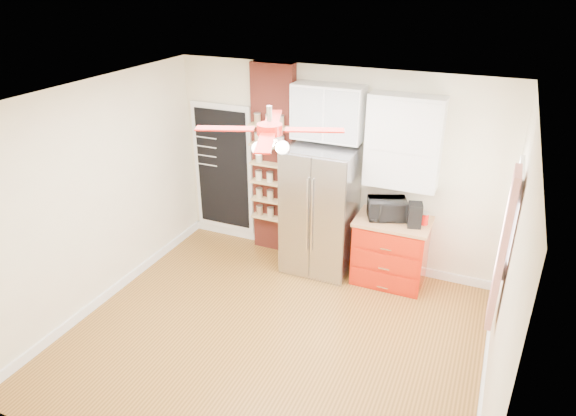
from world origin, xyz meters
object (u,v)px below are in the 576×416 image
at_px(red_cabinet, 390,251).
at_px(ceiling_fan, 270,130).
at_px(toaster_oven, 387,209).
at_px(pantry_jar_oats, 259,157).
at_px(fridge, 320,210).
at_px(canister_left, 416,222).
at_px(coffee_maker, 415,215).

height_order(red_cabinet, ceiling_fan, ceiling_fan).
distance_m(toaster_oven, pantry_jar_oats, 1.88).
bearing_deg(fridge, red_cabinet, 2.95).
height_order(red_cabinet, canister_left, canister_left).
xyz_separation_m(fridge, ceiling_fan, (0.05, -1.63, 1.55)).
bearing_deg(red_cabinet, coffee_maker, -14.19).
distance_m(fridge, red_cabinet, 1.06).
xyz_separation_m(canister_left, pantry_jar_oats, (-2.23, 0.20, 0.47)).
distance_m(red_cabinet, ceiling_fan, 2.75).
relative_size(red_cabinet, coffee_maker, 3.11).
xyz_separation_m(ceiling_fan, toaster_oven, (0.82, 1.69, -1.39)).
height_order(canister_left, pantry_jar_oats, pantry_jar_oats).
bearing_deg(toaster_oven, red_cabinet, -29.67).
relative_size(ceiling_fan, canister_left, 10.08).
xyz_separation_m(red_cabinet, pantry_jar_oats, (-1.94, 0.11, 0.99)).
distance_m(coffee_maker, pantry_jar_oats, 2.24).
distance_m(fridge, ceiling_fan, 2.25).
relative_size(fridge, toaster_oven, 3.69).
bearing_deg(ceiling_fan, pantry_jar_oats, 119.58).
relative_size(fridge, coffee_maker, 5.78).
bearing_deg(canister_left, red_cabinet, 163.25).
xyz_separation_m(ceiling_fan, pantry_jar_oats, (-1.02, 1.79, -0.98)).
bearing_deg(ceiling_fan, fridge, 91.76).
xyz_separation_m(toaster_oven, canister_left, (0.39, -0.10, -0.06)).
bearing_deg(red_cabinet, pantry_jar_oats, 176.77).
height_order(fridge, coffee_maker, fridge).
height_order(coffee_maker, pantry_jar_oats, pantry_jar_oats).
height_order(fridge, canister_left, fridge).
xyz_separation_m(ceiling_fan, canister_left, (1.21, 1.59, -1.45)).
height_order(red_cabinet, pantry_jar_oats, pantry_jar_oats).
bearing_deg(toaster_oven, pantry_jar_oats, 155.43).
xyz_separation_m(toaster_oven, pantry_jar_oats, (-1.84, 0.10, 0.41)).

